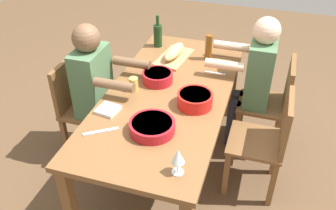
{
  "coord_description": "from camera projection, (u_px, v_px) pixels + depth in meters",
  "views": [
    {
      "loc": [
        2.16,
        0.67,
        2.23
      ],
      "look_at": [
        0.0,
        0.0,
        0.63
      ],
      "focal_mm": 39.24,
      "sensor_mm": 36.0,
      "label": 1
    }
  ],
  "objects": [
    {
      "name": "chair_far_center",
      "position": [
        268.0,
        139.0,
        2.67
      ],
      "size": [
        0.4,
        0.4,
        0.85
      ],
      "color": "brown",
      "rests_on": "ground_plane"
    },
    {
      "name": "beer_bottle",
      "position": [
        209.0,
        47.0,
        3.07
      ],
      "size": [
        0.06,
        0.06,
        0.22
      ],
      "primitive_type": "cylinder",
      "color": "brown",
      "rests_on": "dining_table"
    },
    {
      "name": "serving_bowl_greens",
      "position": [
        152.0,
        126.0,
        2.32
      ],
      "size": [
        0.29,
        0.29,
        0.07
      ],
      "color": "#B21923",
      "rests_on": "dining_table"
    },
    {
      "name": "bread_loaf",
      "position": [
        174.0,
        52.0,
        3.11
      ],
      "size": [
        0.33,
        0.15,
        0.09
      ],
      "primitive_type": "ellipsoid",
      "rotation": [
        0.0,
        0.0,
        -0.14
      ],
      "color": "tan",
      "rests_on": "cutting_board"
    },
    {
      "name": "serving_bowl_pasta",
      "position": [
        158.0,
        77.0,
        2.81
      ],
      "size": [
        0.23,
        0.23,
        0.08
      ],
      "color": "#B21923",
      "rests_on": "dining_table"
    },
    {
      "name": "ground_plane",
      "position": [
        168.0,
        165.0,
        3.14
      ],
      "size": [
        8.0,
        8.0,
        0.0
      ],
      "primitive_type": "plane",
      "color": "brown"
    },
    {
      "name": "wine_glass",
      "position": [
        178.0,
        157.0,
        1.98
      ],
      "size": [
        0.08,
        0.08,
        0.17
      ],
      "color": "silver",
      "rests_on": "dining_table"
    },
    {
      "name": "chair_far_left",
      "position": [
        273.0,
        101.0,
        3.08
      ],
      "size": [
        0.4,
        0.4,
        0.85
      ],
      "color": "brown",
      "rests_on": "ground_plane"
    },
    {
      "name": "napkin_stack",
      "position": [
        108.0,
        110.0,
        2.51
      ],
      "size": [
        0.16,
        0.16,
        0.02
      ],
      "primitive_type": "cube",
      "rotation": [
        0.0,
        0.0,
        -0.16
      ],
      "color": "white",
      "rests_on": "dining_table"
    },
    {
      "name": "serving_bowl_fruit",
      "position": [
        195.0,
        99.0,
        2.54
      ],
      "size": [
        0.25,
        0.25,
        0.1
      ],
      "color": "red",
      "rests_on": "dining_table"
    },
    {
      "name": "diner_far_left",
      "position": [
        254.0,
        75.0,
        3.0
      ],
      "size": [
        0.41,
        0.53,
        1.2
      ],
      "color": "#2D2D38",
      "rests_on": "ground_plane"
    },
    {
      "name": "cutting_board",
      "position": [
        174.0,
        57.0,
        3.14
      ],
      "size": [
        0.43,
        0.27,
        0.02
      ],
      "primitive_type": "cube",
      "rotation": [
        0.0,
        0.0,
        -0.14
      ],
      "color": "tan",
      "rests_on": "dining_table"
    },
    {
      "name": "fork_far_left",
      "position": [
        215.0,
        73.0,
        2.93
      ],
      "size": [
        0.02,
        0.17,
        0.01
      ],
      "primitive_type": "cube",
      "rotation": [
        0.0,
        0.0,
        -0.01
      ],
      "color": "silver",
      "rests_on": "dining_table"
    },
    {
      "name": "dining_table",
      "position": [
        168.0,
        102.0,
        2.76
      ],
      "size": [
        1.89,
        0.88,
        0.74
      ],
      "color": "brown",
      "rests_on": "ground_plane"
    },
    {
      "name": "cup_near_center",
      "position": [
        134.0,
        84.0,
        2.71
      ],
      "size": [
        0.07,
        0.07,
        0.1
      ],
      "primitive_type": "cylinder",
      "color": "gold",
      "rests_on": "dining_table"
    },
    {
      "name": "wine_bottle",
      "position": [
        158.0,
        35.0,
        3.28
      ],
      "size": [
        0.08,
        0.08,
        0.29
      ],
      "color": "#193819",
      "rests_on": "dining_table"
    },
    {
      "name": "chair_near_center",
      "position": [
        80.0,
        104.0,
        3.04
      ],
      "size": [
        0.4,
        0.4,
        0.85
      ],
      "color": "brown",
      "rests_on": "ground_plane"
    },
    {
      "name": "carving_knife",
      "position": [
        101.0,
        131.0,
        2.34
      ],
      "size": [
        0.15,
        0.2,
        0.01
      ],
      "primitive_type": "cube",
      "rotation": [
        0.0,
        0.0,
        2.17
      ],
      "color": "silver",
      "rests_on": "dining_table"
    },
    {
      "name": "diner_near_center",
      "position": [
        98.0,
        85.0,
        2.87
      ],
      "size": [
        0.41,
        0.53,
        1.2
      ],
      "color": "#2D2D38",
      "rests_on": "ground_plane"
    }
  ]
}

